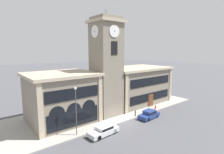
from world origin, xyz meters
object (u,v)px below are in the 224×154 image
Objects in this scene: parked_car_near at (104,130)px; parked_car_mid at (149,114)px; street_lamp at (76,105)px; fire_hydrant at (155,107)px; bollard at (135,113)px.

parked_car_mid is (9.76, 0.00, 0.03)m from parked_car_near.
parked_car_mid is at bearing -9.32° from street_lamp.
street_lamp is 17.58m from fire_hydrant.
parked_car_mid is at bearing -55.12° from bollard.
parked_car_mid reaches higher than parked_car_near.
parked_car_mid is 4.78× the size of fire_hydrant.
parked_car_near is at bearing -3.81° from parked_car_mid.
parked_car_near is at bearing -166.71° from bollard.
fire_hydrant is at bearing -0.47° from street_lamp.
parked_car_near is 8.61m from bollard.
parked_car_mid is at bearing -155.54° from fire_hydrant.
fire_hydrant is (4.32, 1.96, -0.15)m from parked_car_mid.
street_lamp reaches higher than fire_hydrant.
bollard is (11.45, -0.13, -3.79)m from street_lamp.
street_lamp is 12.06m from bollard.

